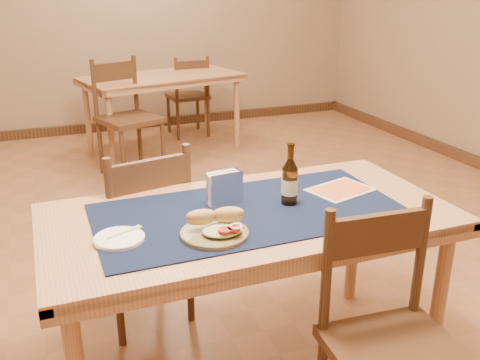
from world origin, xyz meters
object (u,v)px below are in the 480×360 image
object	(u,v)px
beer_bottle	(290,182)
back_table	(162,84)
chair_main_near	(393,342)
sandwich_plate	(217,229)
chair_main_far	(141,232)
napkin_holder	(225,188)
main_table	(249,231)

from	to	relation	value
beer_bottle	back_table	bearing A→B (deg)	85.39
chair_main_near	sandwich_plate	distance (m)	0.71
back_table	beer_bottle	distance (m)	3.32
chair_main_near	chair_main_far	bearing A→B (deg)	118.52
beer_bottle	napkin_holder	bearing A→B (deg)	157.59
back_table	chair_main_far	xyz separation A→B (m)	(-0.79, -2.78, -0.19)
chair_main_near	napkin_holder	bearing A→B (deg)	115.56
back_table	chair_main_near	size ratio (longest dim) A/B	1.78
chair_main_near	napkin_holder	world-z (taller)	chair_main_near
sandwich_plate	napkin_holder	xyz separation A→B (m)	(0.13, 0.27, 0.04)
chair_main_near	back_table	bearing A→B (deg)	87.49
main_table	chair_main_near	xyz separation A→B (m)	(0.27, -0.59, -0.19)
chair_main_far	napkin_holder	xyz separation A→B (m)	(0.28, -0.43, 0.34)
back_table	beer_bottle	xyz separation A→B (m)	(-0.27, -3.31, 0.18)
back_table	napkin_holder	size ratio (longest dim) A/B	10.37
main_table	back_table	bearing A→B (deg)	82.34
chair_main_far	sandwich_plate	world-z (taller)	chair_main_far
main_table	chair_main_far	world-z (taller)	chair_main_far
napkin_holder	main_table	bearing A→B (deg)	-60.41
main_table	back_table	distance (m)	3.35
chair_main_near	sandwich_plate	world-z (taller)	chair_main_near
main_table	napkin_holder	size ratio (longest dim) A/B	10.16
beer_bottle	sandwich_plate	bearing A→B (deg)	-155.55
chair_main_far	sandwich_plate	xyz separation A→B (m)	(0.15, -0.69, 0.30)
chair_main_far	beer_bottle	world-z (taller)	beer_bottle
beer_bottle	chair_main_near	bearing A→B (deg)	-81.04
back_table	chair_main_far	bearing A→B (deg)	-105.79
chair_main_far	beer_bottle	bearing A→B (deg)	-45.36
main_table	chair_main_near	distance (m)	0.68
beer_bottle	napkin_holder	world-z (taller)	beer_bottle
napkin_holder	back_table	bearing A→B (deg)	80.99
back_table	chair_main_near	bearing A→B (deg)	-92.51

